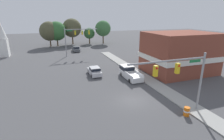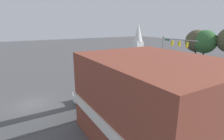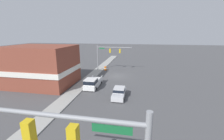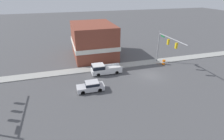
% 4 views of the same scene
% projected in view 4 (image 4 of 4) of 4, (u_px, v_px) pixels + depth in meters
% --- Properties ---
extents(ground_plane, '(200.00, 200.00, 0.00)m').
position_uv_depth(ground_plane, '(150.00, 75.00, 32.20)').
color(ground_plane, '#4C4C4F').
extents(sidewalk_curb, '(2.40, 60.00, 0.14)m').
position_uv_depth(sidewalk_curb, '(138.00, 64.00, 37.12)').
color(sidewalk_curb, '#9E9E99').
rests_on(sidewalk_curb, ground).
extents(near_signal_assembly, '(8.91, 0.49, 6.69)m').
position_uv_depth(near_signal_assembly, '(167.00, 43.00, 33.84)').
color(near_signal_assembly, gray).
rests_on(near_signal_assembly, ground).
extents(car_lead, '(1.78, 4.24, 1.52)m').
position_uv_depth(car_lead, '(91.00, 86.00, 27.16)').
color(car_lead, black).
rests_on(car_lead, ground).
extents(pickup_truck_parked, '(2.07, 5.66, 1.93)m').
position_uv_depth(pickup_truck_parked, '(103.00, 69.00, 32.57)').
color(pickup_truck_parked, black).
rests_on(pickup_truck_parked, ground).
extents(construction_barrel, '(0.63, 0.63, 1.00)m').
position_uv_depth(construction_barrel, '(164.00, 62.00, 36.66)').
color(construction_barrel, orange).
rests_on(construction_barrel, ground).
extents(corner_brick_building, '(12.23, 9.39, 7.44)m').
position_uv_depth(corner_brick_building, '(93.00, 41.00, 40.23)').
color(corner_brick_building, brown).
rests_on(corner_brick_building, ground).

